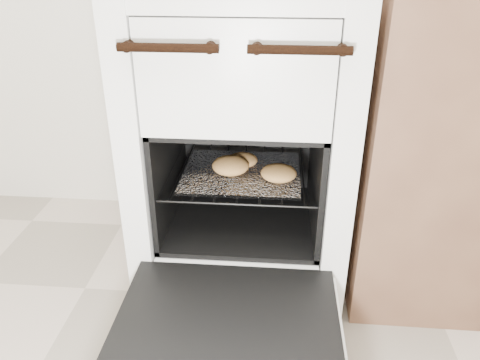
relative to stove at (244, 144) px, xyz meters
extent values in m
cube|color=white|center=(0.00, 0.01, 0.01)|extent=(0.54, 0.58, 0.83)
cylinder|color=black|center=(-0.13, -0.29, 0.32)|extent=(0.20, 0.02, 0.02)
cylinder|color=black|center=(0.13, -0.29, 0.32)|extent=(0.20, 0.02, 0.02)
cube|color=black|center=(0.00, -0.46, -0.22)|extent=(0.47, 0.36, 0.02)
cube|color=white|center=(0.00, -0.46, -0.23)|extent=(0.49, 0.38, 0.01)
cylinder|color=black|center=(-0.19, -0.06, -0.06)|extent=(0.01, 0.38, 0.01)
cylinder|color=black|center=(0.19, -0.06, -0.06)|extent=(0.01, 0.38, 0.01)
cylinder|color=black|center=(0.00, -0.24, -0.06)|extent=(0.39, 0.01, 0.01)
cylinder|color=black|center=(0.00, 0.12, -0.06)|extent=(0.39, 0.01, 0.01)
cylinder|color=black|center=(-0.16, -0.06, -0.06)|extent=(0.01, 0.36, 0.01)
cylinder|color=black|center=(-0.11, -0.06, -0.06)|extent=(0.01, 0.36, 0.01)
cylinder|color=black|center=(-0.05, -0.06, -0.06)|extent=(0.01, 0.36, 0.01)
cylinder|color=black|center=(0.00, -0.06, -0.06)|extent=(0.01, 0.36, 0.01)
cylinder|color=black|center=(0.05, -0.06, -0.06)|extent=(0.01, 0.36, 0.01)
cylinder|color=black|center=(0.11, -0.06, -0.06)|extent=(0.01, 0.36, 0.01)
cylinder|color=black|center=(0.16, -0.06, -0.06)|extent=(0.01, 0.36, 0.01)
cube|color=white|center=(0.00, -0.08, -0.05)|extent=(0.31, 0.27, 0.01)
ellipsoid|color=tan|center=(-0.03, -0.09, -0.02)|extent=(0.14, 0.14, 0.04)
ellipsoid|color=tan|center=(0.00, -0.04, -0.03)|extent=(0.09, 0.09, 0.03)
ellipsoid|color=tan|center=(0.10, -0.12, -0.03)|extent=(0.13, 0.13, 0.04)
camera|label=1|loc=(0.09, -1.19, 0.49)|focal=35.00mm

